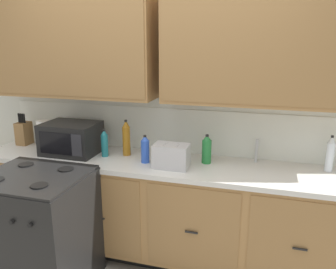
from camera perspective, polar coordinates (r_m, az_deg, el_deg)
wall_unit at (r=2.91m, az=-0.99°, el=10.73°), size 4.32×0.40×2.45m
counter_run at (r=3.06m, az=-2.01°, el=-12.26°), size 3.15×0.64×0.91m
stove_range at (r=2.89m, az=-20.89°, el=-15.03°), size 0.76×0.68×0.95m
microwave at (r=3.17m, az=-15.95°, el=-0.61°), size 0.48×0.37×0.28m
toaster at (r=2.72m, az=0.57°, el=-3.62°), size 0.28×0.18×0.19m
knife_block at (r=3.61m, az=-23.04°, el=0.26°), size 0.11×0.14×0.31m
sink_faucet at (r=2.92m, az=14.63°, el=-2.66°), size 0.02×0.02×0.20m
paper_towel_roll at (r=3.44m, az=-20.17°, el=0.09°), size 0.12×0.12×0.26m
bottle_green at (r=2.82m, az=6.51°, el=-2.47°), size 0.08×0.08×0.24m
bottle_clear at (r=2.91m, az=25.57°, el=-2.95°), size 0.06×0.06×0.29m
bottle_teal at (r=3.02m, az=-10.61°, el=-1.45°), size 0.06×0.06×0.24m
bottle_amber at (r=3.01m, az=-7.01°, el=-0.61°), size 0.07×0.07×0.32m
bottle_blue at (r=2.82m, az=-3.86°, el=-2.47°), size 0.07×0.07×0.24m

